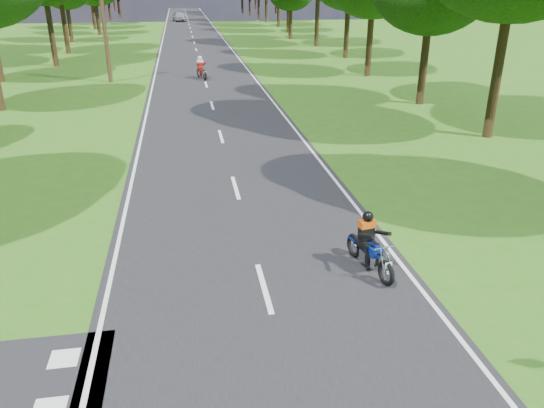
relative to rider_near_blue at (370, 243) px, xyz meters
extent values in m
plane|color=#285F15|center=(-2.47, -2.38, -0.71)|extent=(160.00, 160.00, 0.00)
cube|color=black|center=(-2.47, 47.62, -0.70)|extent=(7.00, 140.00, 0.02)
cube|color=silver|center=(-2.47, -0.38, -0.68)|extent=(0.12, 2.00, 0.01)
cube|color=silver|center=(-2.47, 5.62, -0.68)|extent=(0.12, 2.00, 0.01)
cube|color=silver|center=(-2.47, 11.62, -0.68)|extent=(0.12, 2.00, 0.01)
cube|color=silver|center=(-2.47, 17.62, -0.68)|extent=(0.12, 2.00, 0.01)
cube|color=silver|center=(-2.47, 23.62, -0.68)|extent=(0.12, 2.00, 0.01)
cube|color=silver|center=(-2.47, 29.62, -0.68)|extent=(0.12, 2.00, 0.01)
cube|color=silver|center=(-2.47, 35.62, -0.68)|extent=(0.12, 2.00, 0.01)
cube|color=silver|center=(-2.47, 41.62, -0.68)|extent=(0.12, 2.00, 0.01)
cube|color=silver|center=(-2.47, 47.62, -0.68)|extent=(0.12, 2.00, 0.01)
cube|color=silver|center=(-2.47, 53.62, -0.68)|extent=(0.12, 2.00, 0.01)
cube|color=silver|center=(-2.47, 59.62, -0.68)|extent=(0.12, 2.00, 0.01)
cube|color=silver|center=(-2.47, 65.62, -0.68)|extent=(0.12, 2.00, 0.01)
cube|color=silver|center=(-2.47, 71.62, -0.68)|extent=(0.12, 2.00, 0.01)
cube|color=silver|center=(-2.47, 77.62, -0.68)|extent=(0.12, 2.00, 0.01)
cube|color=silver|center=(-2.47, 83.62, -0.68)|extent=(0.12, 2.00, 0.01)
cube|color=silver|center=(-2.47, 89.62, -0.68)|extent=(0.12, 2.00, 0.01)
cube|color=silver|center=(-2.47, 95.62, -0.68)|extent=(0.12, 2.00, 0.01)
cube|color=silver|center=(-2.47, 101.62, -0.68)|extent=(0.12, 2.00, 0.01)
cube|color=silver|center=(-2.47, 107.62, -0.68)|extent=(0.12, 2.00, 0.01)
cube|color=silver|center=(-2.47, 113.62, -0.68)|extent=(0.12, 2.00, 0.01)
cube|color=silver|center=(-5.77, 47.62, -0.68)|extent=(0.10, 140.00, 0.01)
cube|color=silver|center=(0.83, 47.62, -0.68)|extent=(0.10, 140.00, 0.01)
cube|color=silver|center=(-6.27, -2.08, -0.68)|extent=(0.50, 0.50, 0.01)
cylinder|color=black|center=(-13.29, 33.22, 1.45)|extent=(0.40, 0.40, 4.32)
cylinder|color=black|center=(-13.72, 40.72, 1.49)|extent=(0.40, 0.40, 4.40)
cylinder|color=black|center=(-15.07, 50.40, 0.89)|extent=(0.40, 0.40, 3.20)
cylinder|color=black|center=(-13.21, 57.78, 0.90)|extent=(0.40, 0.40, 3.22)
cylinder|color=black|center=(-14.76, 65.54, 1.10)|extent=(0.40, 0.40, 3.61)
cylinder|color=black|center=(-14.40, 73.36, 0.62)|extent=(0.40, 0.40, 2.67)
cylinder|color=black|center=(-14.64, 82.52, 0.83)|extent=(0.40, 0.40, 3.09)
cylinder|color=black|center=(-13.70, 89.04, 1.53)|extent=(0.40, 0.40, 4.48)
cylinder|color=black|center=(-14.74, 98.01, 1.34)|extent=(0.40, 0.40, 4.09)
cylinder|color=black|center=(8.60, 9.82, 1.57)|extent=(0.40, 0.40, 4.56)
cylinder|color=black|center=(8.46, 16.32, 1.04)|extent=(0.40, 0.40, 3.49)
cylinder|color=black|center=(8.60, 25.20, 1.14)|extent=(0.40, 0.40, 3.69)
cylinder|color=black|center=(9.71, 34.04, 1.16)|extent=(0.40, 0.40, 3.74)
cylinder|color=black|center=(9.25, 42.34, 1.61)|extent=(0.40, 0.40, 4.64)
cylinder|color=black|center=(8.08, 49.54, 0.75)|extent=(0.40, 0.40, 2.91)
cylinder|color=black|center=(9.30, 57.02, 1.23)|extent=(0.40, 0.40, 3.88)
cylinder|color=black|center=(9.63, 65.49, 1.38)|extent=(0.40, 0.40, 4.18)
cylinder|color=black|center=(9.34, 74.45, 1.61)|extent=(0.40, 0.40, 4.63)
cylinder|color=black|center=(9.22, 81.74, 0.97)|extent=(0.40, 0.40, 3.36)
cylinder|color=black|center=(8.67, 88.97, 1.33)|extent=(0.40, 0.40, 4.09)
cylinder|color=black|center=(8.22, 96.72, 1.53)|extent=(0.40, 0.40, 4.48)
cylinder|color=black|center=(-16.47, 107.62, 1.21)|extent=(0.40, 0.40, 3.84)
cylinder|color=black|center=(-18.47, 92.62, 1.05)|extent=(0.40, 0.40, 3.52)
cylinder|color=black|center=(14.53, 95.62, 1.53)|extent=(0.40, 0.40, 4.48)
cylinder|color=#382616|center=(-8.47, 25.62, 3.29)|extent=(0.26, 0.26, 8.00)
imported|color=#ACAEB3|center=(-3.78, 77.86, 0.05)|extent=(2.38, 4.54, 1.47)
camera|label=1|loc=(-3.91, -10.03, 5.43)|focal=35.00mm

